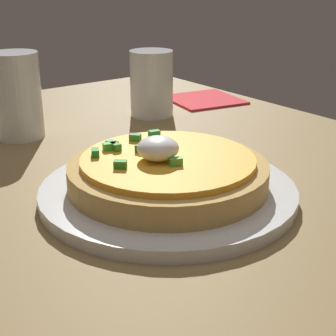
% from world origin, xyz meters
% --- Properties ---
extents(dining_table, '(1.15, 0.65, 0.02)m').
position_xyz_m(dining_table, '(0.00, 0.00, 0.01)').
color(dining_table, olive).
rests_on(dining_table, ground).
extents(plate, '(0.28, 0.28, 0.01)m').
position_xyz_m(plate, '(-0.01, -0.07, 0.03)').
color(plate, silver).
rests_on(plate, dining_table).
extents(pizza, '(0.21, 0.21, 0.06)m').
position_xyz_m(pizza, '(-0.01, -0.07, 0.05)').
color(pizza, tan).
rests_on(pizza, plate).
extents(cup_near, '(0.07, 0.07, 0.11)m').
position_xyz_m(cup_near, '(-0.28, 0.10, 0.07)').
color(cup_near, silver).
rests_on(cup_near, dining_table).
extents(cup_far, '(0.07, 0.07, 0.12)m').
position_xyz_m(cup_far, '(-0.30, -0.12, 0.08)').
color(cup_far, silver).
rests_on(cup_far, dining_table).
extents(napkin, '(0.14, 0.14, 0.00)m').
position_xyz_m(napkin, '(-0.31, 0.24, 0.02)').
color(napkin, red).
rests_on(napkin, dining_table).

